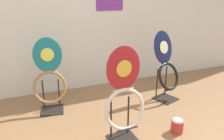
{
  "coord_description": "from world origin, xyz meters",
  "views": [
    {
      "loc": [
        -0.68,
        -1.2,
        1.41
      ],
      "look_at": [
        0.24,
        1.1,
        0.55
      ],
      "focal_mm": 35.0,
      "sensor_mm": 36.0,
      "label": 1
    }
  ],
  "objects_px": {
    "toilet_seat_display_teal_sax": "(49,79)",
    "toilet_seat_display_navy_moon": "(166,68)",
    "paint_can": "(177,125)",
    "toilet_seat_display_crimson_swirl": "(124,100)"
  },
  "relations": [
    {
      "from": "toilet_seat_display_teal_sax",
      "to": "toilet_seat_display_navy_moon",
      "type": "bearing_deg",
      "value": -9.43
    },
    {
      "from": "toilet_seat_display_crimson_swirl",
      "to": "paint_can",
      "type": "relative_size",
      "value": 6.45
    },
    {
      "from": "toilet_seat_display_teal_sax",
      "to": "toilet_seat_display_crimson_swirl",
      "type": "relative_size",
      "value": 0.95
    },
    {
      "from": "toilet_seat_display_navy_moon",
      "to": "toilet_seat_display_teal_sax",
      "type": "bearing_deg",
      "value": 170.57
    },
    {
      "from": "toilet_seat_display_teal_sax",
      "to": "toilet_seat_display_navy_moon",
      "type": "height_order",
      "value": "toilet_seat_display_navy_moon"
    },
    {
      "from": "toilet_seat_display_teal_sax",
      "to": "toilet_seat_display_navy_moon",
      "type": "distance_m",
      "value": 1.55
    },
    {
      "from": "toilet_seat_display_navy_moon",
      "to": "paint_can",
      "type": "height_order",
      "value": "toilet_seat_display_navy_moon"
    },
    {
      "from": "toilet_seat_display_teal_sax",
      "to": "toilet_seat_display_navy_moon",
      "type": "relative_size",
      "value": 0.97
    },
    {
      "from": "toilet_seat_display_teal_sax",
      "to": "toilet_seat_display_crimson_swirl",
      "type": "height_order",
      "value": "toilet_seat_display_crimson_swirl"
    },
    {
      "from": "toilet_seat_display_teal_sax",
      "to": "paint_can",
      "type": "relative_size",
      "value": 6.1
    }
  ]
}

